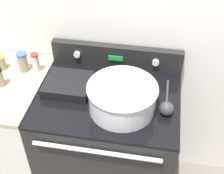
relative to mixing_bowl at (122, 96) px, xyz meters
The scene contains 10 objects.
kitchen_wall 0.50m from the mixing_bowl, 102.00° to the left, with size 8.00×0.05×2.50m.
stove_range 0.56m from the mixing_bowl, 138.73° to the left, with size 0.81×0.66×0.92m.
control_panel 0.38m from the mixing_bowl, 103.89° to the left, with size 0.81×0.07×0.15m.
side_counter 0.96m from the mixing_bowl, behind, with size 0.59×0.63×0.94m.
mixing_bowl is the anchor object (origin of this frame).
casserole_dish 0.35m from the mixing_bowl, 161.67° to the left, with size 0.27×0.23×0.06m.
ladle 0.24m from the mixing_bowl, ahead, with size 0.08×0.31×0.08m.
spice_jar_red_cap 0.61m from the mixing_bowl, 158.22° to the left, with size 0.05×0.05×0.12m.
spice_jar_blue_cap 0.68m from the mixing_bowl, 161.37° to the left, with size 0.06×0.06×0.13m.
spice_jar_orange_cap 0.81m from the mixing_bowl, 165.06° to the left, with size 0.05×0.05×0.09m.
Camera 1 is at (0.25, -0.97, 2.11)m, focal length 50.00 mm.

